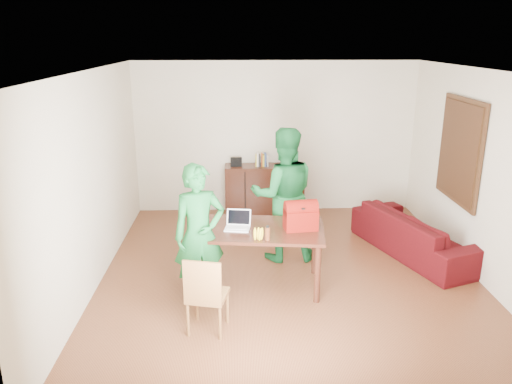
{
  "coord_description": "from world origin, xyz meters",
  "views": [
    {
      "loc": [
        -0.66,
        -6.06,
        3.09
      ],
      "look_at": [
        -0.44,
        -0.02,
        1.2
      ],
      "focal_mm": 35.0,
      "sensor_mm": 36.0,
      "label": 1
    }
  ],
  "objects_px": {
    "person_far": "(283,195)",
    "sofa": "(416,233)",
    "red_bag": "(301,218)",
    "person_near": "(199,234)",
    "bottle": "(268,233)",
    "table": "(257,235)",
    "laptop": "(237,226)",
    "chair": "(208,309)"
  },
  "relations": [
    {
      "from": "table",
      "to": "person_near",
      "type": "relative_size",
      "value": 1.04
    },
    {
      "from": "table",
      "to": "sofa",
      "type": "xyz_separation_m",
      "value": [
        2.39,
        0.9,
        -0.37
      ]
    },
    {
      "from": "chair",
      "to": "laptop",
      "type": "xyz_separation_m",
      "value": [
        0.33,
        1.01,
        0.57
      ]
    },
    {
      "from": "chair",
      "to": "person_near",
      "type": "bearing_deg",
      "value": 112.4
    },
    {
      "from": "bottle",
      "to": "red_bag",
      "type": "relative_size",
      "value": 0.44
    },
    {
      "from": "person_far",
      "to": "chair",
      "type": "bearing_deg",
      "value": 59.43
    },
    {
      "from": "laptop",
      "to": "table",
      "type": "bearing_deg",
      "value": 15.24
    },
    {
      "from": "person_far",
      "to": "table",
      "type": "bearing_deg",
      "value": 60.73
    },
    {
      "from": "person_near",
      "to": "person_far",
      "type": "bearing_deg",
      "value": 27.47
    },
    {
      "from": "chair",
      "to": "person_far",
      "type": "distance_m",
      "value": 2.22
    },
    {
      "from": "sofa",
      "to": "table",
      "type": "bearing_deg",
      "value": 90.11
    },
    {
      "from": "person_near",
      "to": "sofa",
      "type": "distance_m",
      "value": 3.37
    },
    {
      "from": "laptop",
      "to": "red_bag",
      "type": "distance_m",
      "value": 0.8
    },
    {
      "from": "person_near",
      "to": "red_bag",
      "type": "xyz_separation_m",
      "value": [
        1.24,
        0.29,
        0.08
      ]
    },
    {
      "from": "person_near",
      "to": "sofa",
      "type": "height_order",
      "value": "person_near"
    },
    {
      "from": "chair",
      "to": "sofa",
      "type": "distance_m",
      "value": 3.54
    },
    {
      "from": "chair",
      "to": "red_bag",
      "type": "distance_m",
      "value": 1.64
    },
    {
      "from": "table",
      "to": "sofa",
      "type": "distance_m",
      "value": 2.58
    },
    {
      "from": "person_far",
      "to": "sofa",
      "type": "distance_m",
      "value": 2.08
    },
    {
      "from": "chair",
      "to": "person_far",
      "type": "xyz_separation_m",
      "value": [
        0.98,
        1.87,
        0.7
      ]
    },
    {
      "from": "red_bag",
      "to": "sofa",
      "type": "xyz_separation_m",
      "value": [
        1.85,
        0.95,
        -0.62
      ]
    },
    {
      "from": "laptop",
      "to": "red_bag",
      "type": "bearing_deg",
      "value": 6.75
    },
    {
      "from": "red_bag",
      "to": "person_near",
      "type": "bearing_deg",
      "value": -174.22
    },
    {
      "from": "person_far",
      "to": "bottle",
      "type": "distance_m",
      "value": 1.25
    },
    {
      "from": "person_near",
      "to": "bottle",
      "type": "distance_m",
      "value": 0.81
    },
    {
      "from": "person_near",
      "to": "person_far",
      "type": "height_order",
      "value": "person_far"
    },
    {
      "from": "chair",
      "to": "red_bag",
      "type": "bearing_deg",
      "value": 54.07
    },
    {
      "from": "bottle",
      "to": "red_bag",
      "type": "bearing_deg",
      "value": 37.72
    },
    {
      "from": "chair",
      "to": "person_near",
      "type": "xyz_separation_m",
      "value": [
        -0.12,
        0.7,
        0.59
      ]
    },
    {
      "from": "table",
      "to": "person_near",
      "type": "distance_m",
      "value": 0.79
    },
    {
      "from": "bottle",
      "to": "red_bag",
      "type": "distance_m",
      "value": 0.55
    },
    {
      "from": "person_far",
      "to": "laptop",
      "type": "xyz_separation_m",
      "value": [
        -0.65,
        -0.85,
        -0.13
      ]
    },
    {
      "from": "table",
      "to": "person_near",
      "type": "height_order",
      "value": "person_near"
    },
    {
      "from": "chair",
      "to": "red_bag",
      "type": "height_order",
      "value": "red_bag"
    },
    {
      "from": "laptop",
      "to": "bottle",
      "type": "distance_m",
      "value": 0.51
    },
    {
      "from": "red_bag",
      "to": "sofa",
      "type": "bearing_deg",
      "value": 19.73
    },
    {
      "from": "table",
      "to": "chair",
      "type": "height_order",
      "value": "chair"
    },
    {
      "from": "person_near",
      "to": "bottle",
      "type": "height_order",
      "value": "person_near"
    },
    {
      "from": "person_far",
      "to": "sofa",
      "type": "xyz_separation_m",
      "value": [
        1.98,
        0.07,
        -0.64
      ]
    },
    {
      "from": "person_far",
      "to": "laptop",
      "type": "height_order",
      "value": "person_far"
    },
    {
      "from": "person_near",
      "to": "bottle",
      "type": "xyz_separation_m",
      "value": [
        0.81,
        -0.04,
        0.02
      ]
    },
    {
      "from": "sofa",
      "to": "red_bag",
      "type": "bearing_deg",
      "value": 96.76
    }
  ]
}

